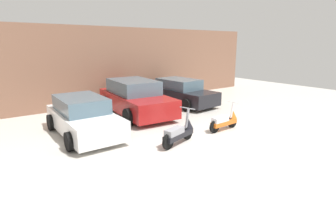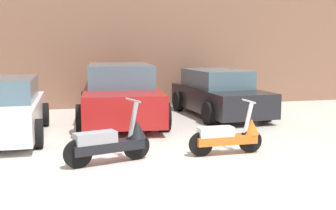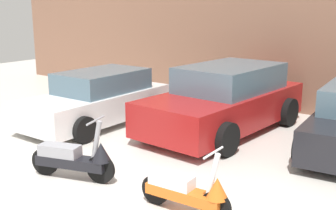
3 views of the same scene
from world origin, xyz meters
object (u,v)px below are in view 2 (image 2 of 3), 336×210
at_px(scooter_front_left, 112,141).
at_px(car_rear_center, 121,94).
at_px(car_rear_right, 219,94).
at_px(scooter_front_right, 229,136).
at_px(car_rear_left, 2,109).

xyz_separation_m(scooter_front_left, car_rear_center, (0.64, 3.89, 0.33)).
bearing_deg(car_rear_center, car_rear_right, 100.71).
xyz_separation_m(scooter_front_left, car_rear_right, (3.44, 4.19, 0.24)).
height_order(scooter_front_right, car_rear_center, car_rear_center).
relative_size(scooter_front_right, car_rear_right, 0.36).
distance_m(scooter_front_right, car_rear_right, 4.32).
bearing_deg(scooter_front_right, car_rear_right, 70.23).
xyz_separation_m(scooter_front_left, scooter_front_right, (2.13, 0.08, -0.03)).
distance_m(car_rear_center, car_rear_right, 2.82).
height_order(car_rear_left, car_rear_center, car_rear_center).
bearing_deg(car_rear_right, scooter_front_left, -43.62).
height_order(scooter_front_left, car_rear_left, car_rear_left).
bearing_deg(scooter_front_right, scooter_front_left, -179.68).
distance_m(car_rear_left, car_rear_center, 3.01).
distance_m(scooter_front_right, car_rear_center, 4.10).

